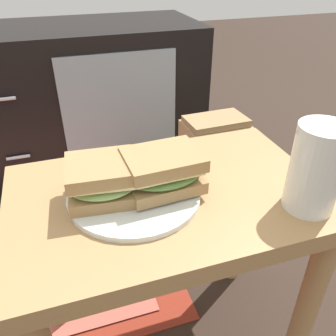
{
  "coord_description": "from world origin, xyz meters",
  "views": [
    {
      "loc": [
        -0.16,
        -0.48,
        0.83
      ],
      "look_at": [
        0.0,
        0.0,
        0.51
      ],
      "focal_mm": 37.54,
      "sensor_mm": 36.0,
      "label": 1
    }
  ],
  "objects_px": {
    "beer_glass": "(316,169)",
    "plate": "(134,194)",
    "tv_cabinet": "(82,99)",
    "sandwich_back": "(163,171)",
    "sandwich_front": "(102,180)",
    "paper_bag": "(212,168)"
  },
  "relations": [
    {
      "from": "beer_glass",
      "to": "plate",
      "type": "bearing_deg",
      "value": 156.91
    },
    {
      "from": "tv_cabinet",
      "to": "sandwich_back",
      "type": "xyz_separation_m",
      "value": [
        0.06,
        -0.95,
        0.22
      ]
    },
    {
      "from": "plate",
      "to": "tv_cabinet",
      "type": "bearing_deg",
      "value": 90.3
    },
    {
      "from": "tv_cabinet",
      "to": "sandwich_back",
      "type": "height_order",
      "value": "tv_cabinet"
    },
    {
      "from": "plate",
      "to": "sandwich_front",
      "type": "height_order",
      "value": "sandwich_front"
    },
    {
      "from": "tv_cabinet",
      "to": "plate",
      "type": "bearing_deg",
      "value": -89.7
    },
    {
      "from": "sandwich_back",
      "to": "paper_bag",
      "type": "height_order",
      "value": "sandwich_back"
    },
    {
      "from": "tv_cabinet",
      "to": "beer_glass",
      "type": "xyz_separation_m",
      "value": [
        0.27,
        -1.06,
        0.24
      ]
    },
    {
      "from": "beer_glass",
      "to": "tv_cabinet",
      "type": "bearing_deg",
      "value": 104.52
    },
    {
      "from": "sandwich_back",
      "to": "sandwich_front",
      "type": "bearing_deg",
      "value": 174.19
    },
    {
      "from": "tv_cabinet",
      "to": "beer_glass",
      "type": "height_order",
      "value": "beer_glass"
    },
    {
      "from": "plate",
      "to": "sandwich_front",
      "type": "xyz_separation_m",
      "value": [
        -0.05,
        0.01,
        0.04
      ]
    },
    {
      "from": "plate",
      "to": "sandwich_front",
      "type": "relative_size",
      "value": 1.74
    },
    {
      "from": "sandwich_front",
      "to": "sandwich_back",
      "type": "relative_size",
      "value": 0.92
    },
    {
      "from": "beer_glass",
      "to": "sandwich_back",
      "type": "bearing_deg",
      "value": 153.36
    },
    {
      "from": "beer_glass",
      "to": "paper_bag",
      "type": "height_order",
      "value": "beer_glass"
    },
    {
      "from": "tv_cabinet",
      "to": "paper_bag",
      "type": "height_order",
      "value": "tv_cabinet"
    },
    {
      "from": "tv_cabinet",
      "to": "beer_glass",
      "type": "bearing_deg",
      "value": -75.48
    },
    {
      "from": "sandwich_back",
      "to": "beer_glass",
      "type": "height_order",
      "value": "beer_glass"
    },
    {
      "from": "tv_cabinet",
      "to": "plate",
      "type": "distance_m",
      "value": 0.96
    },
    {
      "from": "sandwich_front",
      "to": "beer_glass",
      "type": "relative_size",
      "value": 0.9
    },
    {
      "from": "sandwich_back",
      "to": "paper_bag",
      "type": "distance_m",
      "value": 0.63
    }
  ]
}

